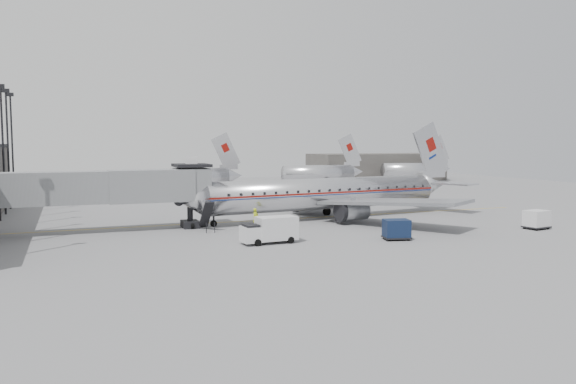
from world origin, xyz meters
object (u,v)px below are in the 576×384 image
Objects in this scene: baggage_cart_white at (537,219)px; ramp_worker at (256,218)px; baggage_cart_navy at (396,229)px; airliner at (330,193)px; service_van at (270,230)px.

baggage_cart_white is 27.62m from ramp_worker.
baggage_cart_white is 1.31× the size of ramp_worker.
airliner is at bearing 101.14° from baggage_cart_navy.
baggage_cart_navy is at bearing -15.81° from service_van.
baggage_cart_white is at bearing -7.82° from service_van.
baggage_cart_white is at bearing 14.76° from baggage_cart_navy.
airliner is 21.34m from baggage_cart_white.
service_van reaches higher than baggage_cart_navy.
baggage_cart_white is (16.15, 0.26, 0.03)m from baggage_cart_navy.
airliner is 15.00m from baggage_cart_navy.
service_van is at bearing -139.53° from airliner.
baggage_cart_navy is (-0.70, -14.87, -1.85)m from airliner.
service_van is 1.85× the size of baggage_cart_navy.
baggage_cart_white is (15.45, -14.60, -1.82)m from airliner.
ramp_worker is at bearing 76.44° from service_van.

